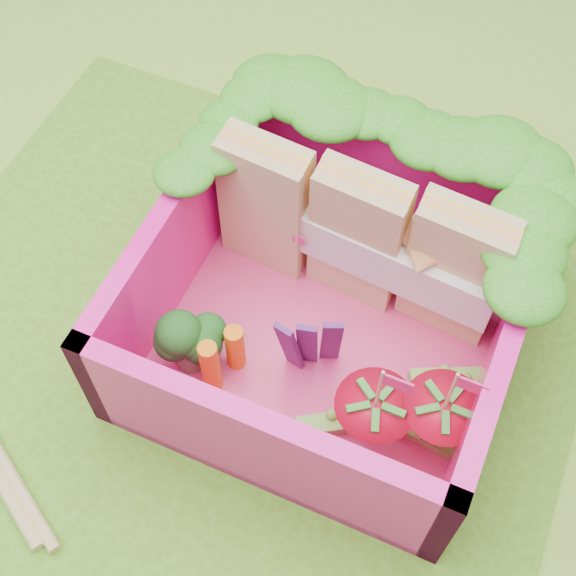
% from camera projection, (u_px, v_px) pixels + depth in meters
% --- Properties ---
extents(ground, '(14.00, 14.00, 0.00)m').
position_uv_depth(ground, '(217.00, 372.00, 3.06)').
color(ground, '#88C136').
rests_on(ground, ground).
extents(placemat, '(2.60, 2.60, 0.03)m').
position_uv_depth(placemat, '(216.00, 370.00, 3.05)').
color(placemat, '#598F20').
rests_on(placemat, ground).
extents(bento_floor, '(1.30, 1.30, 0.05)m').
position_uv_depth(bento_floor, '(328.00, 334.00, 3.08)').
color(bento_floor, '#DC3874').
rests_on(bento_floor, placemat).
extents(bento_box, '(1.30, 1.30, 0.55)m').
position_uv_depth(bento_box, '(331.00, 300.00, 2.87)').
color(bento_box, '#FF1596').
rests_on(bento_box, placemat).
extents(lettuce_ruffle, '(1.43, 0.76, 0.11)m').
position_uv_depth(lettuce_ruffle, '(386.00, 146.00, 2.82)').
color(lettuce_ruffle, '#1B8017').
rests_on(lettuce_ruffle, bento_box).
extents(sandwich_stack, '(1.11, 0.26, 0.61)m').
position_uv_depth(sandwich_stack, '(359.00, 237.00, 2.93)').
color(sandwich_stack, tan).
rests_on(sandwich_stack, bento_floor).
extents(broccoli, '(0.34, 0.34, 0.24)m').
position_uv_depth(broccoli, '(187.00, 338.00, 2.85)').
color(broccoli, '#5C9A4A').
rests_on(broccoli, bento_floor).
extents(carrot_sticks, '(0.11, 0.19, 0.28)m').
position_uv_depth(carrot_sticks, '(222.00, 358.00, 2.86)').
color(carrot_sticks, orange).
rests_on(carrot_sticks, bento_floor).
extents(purple_wedges, '(0.20, 0.12, 0.38)m').
position_uv_depth(purple_wedges, '(309.00, 344.00, 2.82)').
color(purple_wedges, '#491B60').
rests_on(purple_wedges, bento_floor).
extents(strawberry_left, '(0.27, 0.27, 0.51)m').
position_uv_depth(strawberry_left, '(372.00, 421.00, 2.71)').
color(strawberry_left, red).
rests_on(strawberry_left, bento_floor).
extents(strawberry_right, '(0.28, 0.28, 0.52)m').
position_uv_depth(strawberry_right, '(438.00, 423.00, 2.71)').
color(strawberry_right, red).
rests_on(strawberry_right, bento_floor).
extents(snap_peas, '(0.63, 0.54, 0.05)m').
position_uv_depth(snap_peas, '(410.00, 413.00, 2.86)').
color(snap_peas, '#5EB93A').
rests_on(snap_peas, bento_floor).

